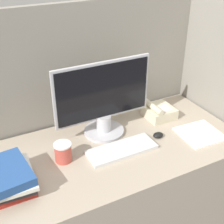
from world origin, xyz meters
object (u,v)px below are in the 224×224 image
object	(u,v)px
mouse	(158,135)
coffee_cup	(63,152)
keyboard	(122,150)
monitor	(103,102)
desk_telephone	(159,112)
book_stack	(8,178)

from	to	relation	value
mouse	coffee_cup	xyz separation A→B (m)	(-0.56, 0.05, 0.04)
keyboard	mouse	size ratio (longest dim) A/B	6.14
monitor	desk_telephone	bearing A→B (deg)	-0.30
desk_telephone	monitor	bearing A→B (deg)	179.70
mouse	book_stack	world-z (taller)	book_stack
keyboard	monitor	bearing A→B (deg)	91.59
book_stack	keyboard	bearing A→B (deg)	0.82
keyboard	desk_telephone	xyz separation A→B (m)	(0.39, 0.21, 0.03)
coffee_cup	monitor	bearing A→B (deg)	25.02
monitor	book_stack	size ratio (longest dim) A/B	1.96
coffee_cup	desk_telephone	bearing A→B (deg)	11.36
monitor	desk_telephone	world-z (taller)	monitor
monitor	keyboard	bearing A→B (deg)	-88.41
coffee_cup	book_stack	distance (m)	0.31
desk_telephone	coffee_cup	bearing A→B (deg)	-168.64
monitor	mouse	distance (m)	0.38
keyboard	coffee_cup	bearing A→B (deg)	167.19
monitor	mouse	world-z (taller)	monitor
mouse	book_stack	distance (m)	0.86
monitor	coffee_cup	distance (m)	0.37
monitor	coffee_cup	bearing A→B (deg)	-154.98
coffee_cup	book_stack	size ratio (longest dim) A/B	0.35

